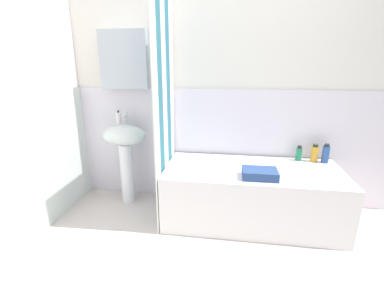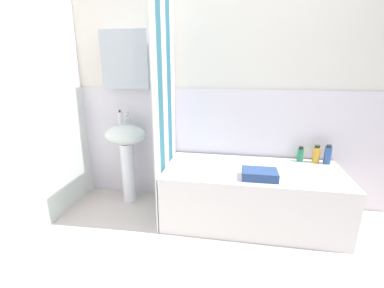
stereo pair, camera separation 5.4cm
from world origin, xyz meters
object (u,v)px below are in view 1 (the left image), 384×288
(sink, at_px, (125,147))
(bathtub, at_px, (251,194))
(conditioner_bottle, at_px, (315,153))
(soap_dispenser, at_px, (119,118))
(shampoo_bottle, at_px, (299,154))
(lotion_bottle, at_px, (326,154))
(towel_folded, at_px, (260,174))

(sink, height_order, bathtub, sink)
(bathtub, bearing_deg, conditioner_bottle, 24.88)
(soap_dispenser, xyz_separation_m, bathtub, (1.36, -0.23, -0.65))
(sink, bearing_deg, soap_dispenser, 141.20)
(shampoo_bottle, bearing_deg, soap_dispenser, -178.13)
(conditioner_bottle, bearing_deg, sink, -176.71)
(lotion_bottle, bearing_deg, conditioner_bottle, 169.95)
(sink, xyz_separation_m, lotion_bottle, (1.98, 0.09, -0.01))
(lotion_bottle, xyz_separation_m, shampoo_bottle, (-0.24, 0.02, -0.02))
(sink, xyz_separation_m, bathtub, (1.29, -0.17, -0.36))
(sink, height_order, soap_dispenser, soap_dispenser)
(soap_dispenser, xyz_separation_m, lotion_bottle, (2.05, 0.04, -0.30))
(shampoo_bottle, bearing_deg, lotion_bottle, -5.72)
(shampoo_bottle, relative_size, towel_folded, 0.52)
(conditioner_bottle, distance_m, shampoo_bottle, 0.14)
(sink, distance_m, bathtub, 1.35)
(conditioner_bottle, height_order, shampoo_bottle, conditioner_bottle)
(lotion_bottle, distance_m, towel_folded, 0.81)
(bathtub, bearing_deg, sink, 172.43)
(soap_dispenser, relative_size, bathtub, 0.09)
(bathtub, xyz_separation_m, shampoo_bottle, (0.46, 0.29, 0.33))
(lotion_bottle, distance_m, shampoo_bottle, 0.24)
(shampoo_bottle, distance_m, towel_folded, 0.64)
(soap_dispenser, xyz_separation_m, shampoo_bottle, (1.81, 0.06, -0.32))
(sink, relative_size, lotion_bottle, 4.52)
(soap_dispenser, bearing_deg, conditioner_bottle, 1.53)
(sink, bearing_deg, lotion_bottle, 2.65)
(soap_dispenser, bearing_deg, lotion_bottle, 0.98)
(towel_folded, bearing_deg, conditioner_bottle, 40.27)
(soap_dispenser, distance_m, towel_folded, 1.50)
(shampoo_bottle, height_order, towel_folded, shampoo_bottle)
(towel_folded, bearing_deg, sink, 164.46)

